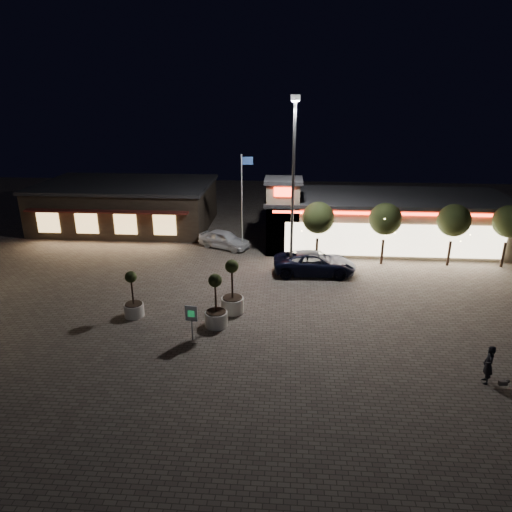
# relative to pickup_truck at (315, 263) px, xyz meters

# --- Properties ---
(ground) EXTENTS (90.00, 90.00, 0.00)m
(ground) POSITION_rel_pickup_truck_xyz_m (-3.73, -8.56, -0.83)
(ground) COLOR #6A6056
(ground) RESTS_ON ground
(retail_building) EXTENTS (20.40, 8.40, 6.10)m
(retail_building) POSITION_rel_pickup_truck_xyz_m (5.78, 7.25, 1.38)
(retail_building) COLOR tan
(retail_building) RESTS_ON ground
(restaurant_building) EXTENTS (16.40, 11.00, 4.30)m
(restaurant_building) POSITION_rel_pickup_truck_xyz_m (-17.73, 11.41, 1.33)
(restaurant_building) COLOR #382D23
(restaurant_building) RESTS_ON ground
(floodlight_pole) EXTENTS (0.60, 0.40, 12.38)m
(floodlight_pole) POSITION_rel_pickup_truck_xyz_m (-1.73, -0.56, 6.19)
(floodlight_pole) COLOR gray
(floodlight_pole) RESTS_ON ground
(flagpole) EXTENTS (0.95, 0.10, 8.00)m
(flagpole) POSITION_rel_pickup_truck_xyz_m (-5.63, 4.44, 3.92)
(flagpole) COLOR white
(flagpole) RESTS_ON ground
(string_tree_a) EXTENTS (2.42, 2.42, 4.79)m
(string_tree_a) POSITION_rel_pickup_truck_xyz_m (0.27, 2.44, 2.73)
(string_tree_a) COLOR #332319
(string_tree_a) RESTS_ON ground
(string_tree_b) EXTENTS (2.42, 2.42, 4.79)m
(string_tree_b) POSITION_rel_pickup_truck_xyz_m (5.27, 2.44, 2.73)
(string_tree_b) COLOR #332319
(string_tree_b) RESTS_ON ground
(string_tree_c) EXTENTS (2.42, 2.42, 4.79)m
(string_tree_c) POSITION_rel_pickup_truck_xyz_m (10.27, 2.44, 2.73)
(string_tree_c) COLOR #332319
(string_tree_c) RESTS_ON ground
(string_tree_d) EXTENTS (2.42, 2.42, 4.79)m
(string_tree_d) POSITION_rel_pickup_truck_xyz_m (14.27, 2.44, 2.73)
(string_tree_d) COLOR #332319
(string_tree_d) RESTS_ON ground
(pickup_truck) EXTENTS (6.01, 2.88, 1.65)m
(pickup_truck) POSITION_rel_pickup_truck_xyz_m (0.00, 0.00, 0.00)
(pickup_truck) COLOR black
(pickup_truck) RESTS_ON ground
(white_sedan) EXTENTS (4.84, 3.56, 1.53)m
(white_sedan) POSITION_rel_pickup_truck_xyz_m (-7.37, 5.33, -0.06)
(white_sedan) COLOR white
(white_sedan) RESTS_ON ground
(pedestrian) EXTENTS (0.52, 0.73, 1.87)m
(pedestrian) POSITION_rel_pickup_truck_xyz_m (7.20, -12.77, 0.11)
(pedestrian) COLOR black
(pedestrian) RESTS_ON ground
(dog) EXTENTS (0.52, 0.23, 0.27)m
(dog) POSITION_rel_pickup_truck_xyz_m (7.89, -13.12, -0.56)
(dog) COLOR #59514C
(dog) RESTS_ON ground
(planter_left) EXTENTS (1.16, 1.16, 2.86)m
(planter_left) POSITION_rel_pickup_truck_xyz_m (-10.96, -7.52, 0.06)
(planter_left) COLOR silver
(planter_left) RESTS_ON ground
(planter_mid) EXTENTS (1.29, 1.29, 3.17)m
(planter_mid) POSITION_rel_pickup_truck_xyz_m (-5.93, -8.34, 0.15)
(planter_mid) COLOR silver
(planter_mid) RESTS_ON ground
(planter_right) EXTENTS (1.36, 1.36, 3.35)m
(planter_right) POSITION_rel_pickup_truck_xyz_m (-5.22, -6.53, 0.21)
(planter_right) COLOR silver
(planter_right) RESTS_ON ground
(valet_sign) EXTENTS (0.67, 0.14, 2.02)m
(valet_sign) POSITION_rel_pickup_truck_xyz_m (-6.96, -10.01, 0.59)
(valet_sign) COLOR gray
(valet_sign) RESTS_ON ground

